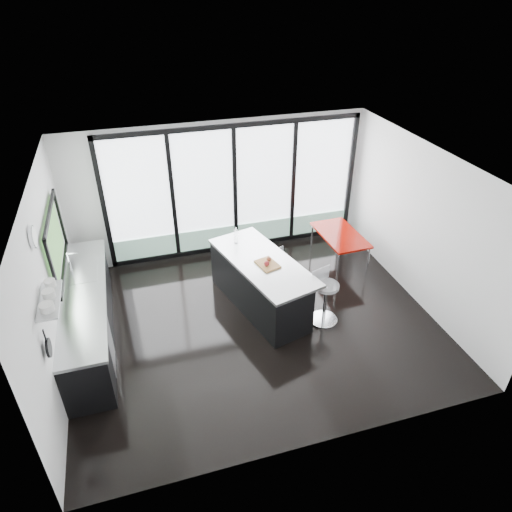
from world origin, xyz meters
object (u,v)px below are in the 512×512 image
object	(u,v)px
bar_stool_near	(325,303)
red_table	(339,249)
bar_stool_far	(281,275)
island	(259,284)

from	to	relation	value
bar_stool_near	red_table	xyz separation A→B (m)	(1.01, 1.58, -0.03)
bar_stool_near	red_table	bearing A→B (deg)	39.29
bar_stool_far	bar_stool_near	bearing A→B (deg)	-88.01
bar_stool_near	bar_stool_far	world-z (taller)	bar_stool_near
bar_stool_near	bar_stool_far	xyz separation A→B (m)	(-0.42, 1.06, -0.06)
island	bar_stool_near	distance (m)	1.20
island	bar_stool_far	size ratio (longest dim) A/B	3.76
island	bar_stool_far	bearing A→B (deg)	32.11
bar_stool_far	island	bearing A→B (deg)	-167.39
island	red_table	bearing A→B (deg)	23.49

